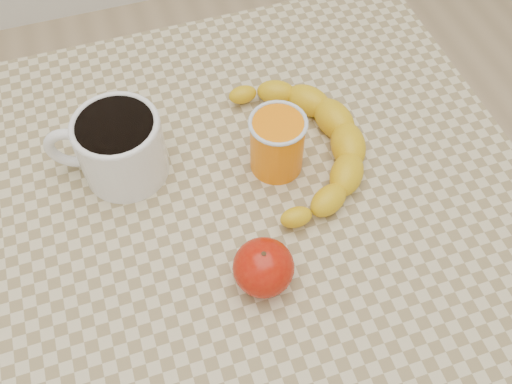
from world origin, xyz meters
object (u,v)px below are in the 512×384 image
object	(u,v)px
coffee_mug	(118,145)
banana	(301,145)
table	(256,231)
orange_juice_glass	(277,143)
apple	(263,267)

from	to	relation	value
coffee_mug	banana	size ratio (longest dim) A/B	0.52
table	orange_juice_glass	size ratio (longest dim) A/B	8.43
orange_juice_glass	apple	size ratio (longest dim) A/B	0.99
apple	orange_juice_glass	bearing A→B (deg)	65.53
coffee_mug	orange_juice_glass	world-z (taller)	coffee_mug
table	banana	size ratio (longest dim) A/B	2.29
banana	orange_juice_glass	bearing A→B (deg)	-163.19
apple	table	bearing A→B (deg)	76.04
table	banana	distance (m)	0.15
coffee_mug	apple	size ratio (longest dim) A/B	1.88
banana	table	bearing A→B (deg)	-137.47
coffee_mug	apple	bearing A→B (deg)	-59.75
coffee_mug	orange_juice_glass	distance (m)	0.22
coffee_mug	orange_juice_glass	bearing A→B (deg)	-15.71
orange_juice_glass	apple	xyz separation A→B (m)	(-0.08, -0.17, -0.01)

